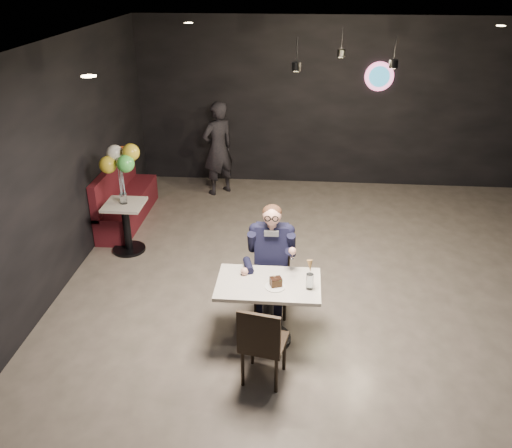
# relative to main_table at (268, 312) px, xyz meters

# --- Properties ---
(floor) EXTENTS (9.00, 9.00, 0.00)m
(floor) POSITION_rel_main_table_xyz_m (0.80, 0.36, -0.38)
(floor) COLOR gray
(floor) RESTS_ON ground
(wall_sign) EXTENTS (0.50, 0.06, 0.50)m
(wall_sign) POSITION_rel_main_table_xyz_m (1.60, 4.83, 1.62)
(wall_sign) COLOR pink
(wall_sign) RESTS_ON floor
(pendant_lights) EXTENTS (1.40, 1.20, 0.36)m
(pendant_lights) POSITION_rel_main_table_xyz_m (0.80, 2.36, 2.51)
(pendant_lights) COLOR black
(pendant_lights) RESTS_ON floor
(main_table) EXTENTS (1.10, 0.70, 0.75)m
(main_table) POSITION_rel_main_table_xyz_m (0.00, 0.00, 0.00)
(main_table) COLOR silver
(main_table) RESTS_ON floor
(chair_far) EXTENTS (0.42, 0.46, 0.92)m
(chair_far) POSITION_rel_main_table_xyz_m (0.00, 0.55, 0.09)
(chair_far) COLOR black
(chair_far) RESTS_ON floor
(chair_near) EXTENTS (0.50, 0.53, 0.92)m
(chair_near) POSITION_rel_main_table_xyz_m (0.00, -0.60, 0.09)
(chair_near) COLOR black
(chair_near) RESTS_ON floor
(seated_man) EXTENTS (0.60, 0.80, 1.44)m
(seated_man) POSITION_rel_main_table_xyz_m (0.00, 0.55, 0.34)
(seated_man) COLOR black
(seated_man) RESTS_ON floor
(dessert_plate) EXTENTS (0.21, 0.21, 0.01)m
(dessert_plate) POSITION_rel_main_table_xyz_m (0.07, -0.09, 0.38)
(dessert_plate) COLOR white
(dessert_plate) RESTS_ON main_table
(cake_slice) EXTENTS (0.14, 0.13, 0.08)m
(cake_slice) POSITION_rel_main_table_xyz_m (0.08, -0.07, 0.43)
(cake_slice) COLOR black
(cake_slice) RESTS_ON dessert_plate
(mint_leaf) EXTENTS (0.06, 0.04, 0.01)m
(mint_leaf) POSITION_rel_main_table_xyz_m (0.12, -0.09, 0.47)
(mint_leaf) COLOR #2C882C
(mint_leaf) RESTS_ON cake_slice
(sundae_glass) EXTENTS (0.08, 0.08, 0.17)m
(sundae_glass) POSITION_rel_main_table_xyz_m (0.43, -0.08, 0.46)
(sundae_glass) COLOR silver
(sundae_glass) RESTS_ON main_table
(wafer_cone) EXTENTS (0.07, 0.07, 0.12)m
(wafer_cone) POSITION_rel_main_table_xyz_m (0.43, -0.03, 0.62)
(wafer_cone) COLOR tan
(wafer_cone) RESTS_ON sundae_glass
(booth_bench) EXTENTS (0.47, 1.90, 0.95)m
(booth_bench) POSITION_rel_main_table_xyz_m (-2.45, 2.89, 0.10)
(booth_bench) COLOR #4F1116
(booth_bench) RESTS_ON floor
(side_table) EXTENTS (0.54, 0.54, 0.68)m
(side_table) POSITION_rel_main_table_xyz_m (-2.15, 1.89, -0.04)
(side_table) COLOR silver
(side_table) RESTS_ON floor
(balloon_vase) EXTENTS (0.10, 0.10, 0.15)m
(balloon_vase) POSITION_rel_main_table_xyz_m (-2.15, 1.89, 0.45)
(balloon_vase) COLOR silver
(balloon_vase) RESTS_ON side_table
(balloon_bunch) EXTENTS (0.44, 0.44, 0.72)m
(balloon_bunch) POSITION_rel_main_table_xyz_m (-2.15, 1.89, 0.88)
(balloon_bunch) COLOR gold
(balloon_bunch) RESTS_ON balloon_vase
(passerby) EXTENTS (0.72, 0.70, 1.67)m
(passerby) POSITION_rel_main_table_xyz_m (-1.16, 4.17, 0.46)
(passerby) COLOR black
(passerby) RESTS_ON floor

